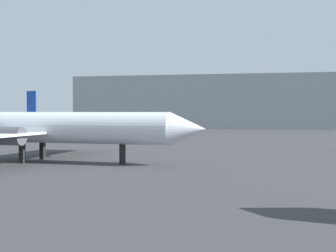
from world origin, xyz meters
TOP-DOWN VIEW (x-y plane):
  - airplane_on_taxiway at (-20.68, 34.52)m, footprint 33.23×27.71m
  - airplane_far_left at (-38.86, 80.81)m, footprint 28.09×19.38m
  - terminal_building at (-18.92, 139.58)m, footprint 80.65×24.36m

SIDE VIEW (x-z plane):
  - airplane_far_left at x=-38.86m, z-range -1.77..7.65m
  - airplane_on_taxiway at x=-20.68m, z-range -1.97..8.84m
  - terminal_building at x=-18.92m, z-range 0.00..15.85m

